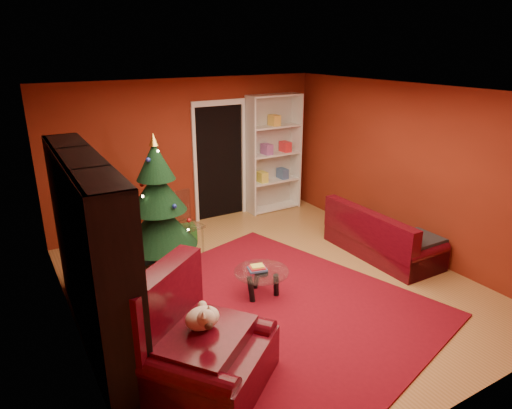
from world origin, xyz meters
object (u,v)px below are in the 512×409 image
media_unit (91,252)px  sofa (383,231)px  acrylic_chair (186,226)px  rug (271,309)px  armchair (205,343)px  coffee_table (261,283)px  dog (202,318)px  gift_box_red (132,238)px  gift_box_teal (139,253)px  gift_box_green (187,233)px  white_bookshelf (274,154)px  christmas_tree (158,201)px

media_unit → sofa: (4.29, -0.08, -0.65)m
media_unit → acrylic_chair: bearing=43.8°
sofa → rug: bearing=101.5°
armchair → coffee_table: bearing=3.7°
rug → dog: 1.59m
gift_box_red → dog: bearing=-95.0°
rug → gift_box_red: size_ratio=16.20×
media_unit → gift_box_red: (1.01, 2.28, -0.93)m
rug → gift_box_red: 2.98m
media_unit → armchair: bearing=-61.6°
gift_box_red → coffee_table: (0.99, -2.48, 0.07)m
armchair → acrylic_chair: size_ratio=1.38×
gift_box_teal → gift_box_green: size_ratio=1.15×
gift_box_red → white_bookshelf: 3.13m
christmas_tree → gift_box_teal: 0.86m
acrylic_chair → armchair: bearing=-119.5°
coffee_table → acrylic_chair: 1.81m
rug → white_bookshelf: size_ratio=1.61×
sofa → coffee_table: size_ratio=2.57×
gift_box_red → acrylic_chair: (0.68, -0.71, 0.32)m
white_bookshelf → sofa: 2.76m
white_bookshelf → acrylic_chair: (-2.27, -0.99, -0.69)m
gift_box_red → armchair: 3.65m
media_unit → christmas_tree: size_ratio=1.38×
christmas_tree → acrylic_chair: bearing=7.4°
christmas_tree → acrylic_chair: christmas_tree is taller
armchair → acrylic_chair: 3.07m
christmas_tree → gift_box_red: (-0.24, 0.77, -0.84)m
christmas_tree → coffee_table: size_ratio=2.75×
rug → media_unit: size_ratio=1.37×
christmas_tree → rug: bearing=-71.7°
gift_box_teal → dog: dog is taller
rug → acrylic_chair: size_ratio=4.25×
christmas_tree → gift_box_teal: size_ratio=6.27×
gift_box_teal → acrylic_chair: bearing=0.4°
christmas_tree → white_bookshelf: size_ratio=0.85×
gift_box_red → white_bookshelf: size_ratio=0.10×
sofa → acrylic_chair: (-2.60, 1.65, 0.04)m
white_bookshelf → dog: bearing=-131.1°
christmas_tree → dog: 2.84m
dog → media_unit: bearing=81.9°
armchair → media_unit: bearing=80.3°
dog → coffee_table: 1.76m
media_unit → dog: media_unit is taller
rug → armchair: size_ratio=3.08×
rug → acrylic_chair: 2.18m
rug → coffee_table: size_ratio=5.20×
gift_box_teal → armchair: bearing=-94.5°
rug → armchair: (-1.24, -0.79, 0.46)m
gift_box_green → media_unit: bearing=-133.4°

